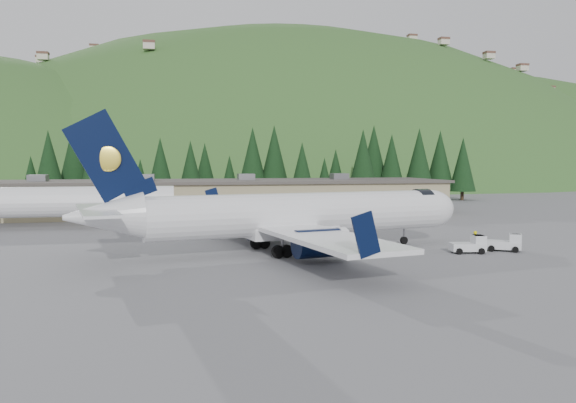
{
  "coord_description": "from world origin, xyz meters",
  "views": [
    {
      "loc": [
        -11.17,
        -47.97,
        7.85
      ],
      "look_at": [
        0.0,
        6.0,
        4.0
      ],
      "focal_mm": 35.0,
      "sensor_mm": 36.0,
      "label": 1
    }
  ],
  "objects_px": {
    "second_airliner": "(53,201)",
    "baggage_tug_a": "(471,245)",
    "terminal_building": "(213,197)",
    "ramp_worker": "(475,241)",
    "baggage_tug_b": "(507,243)",
    "airliner": "(291,216)"
  },
  "relations": [
    {
      "from": "second_airliner",
      "to": "baggage_tug_a",
      "type": "height_order",
      "value": "second_airliner"
    },
    {
      "from": "terminal_building",
      "to": "ramp_worker",
      "type": "relative_size",
      "value": 40.86
    },
    {
      "from": "second_airliner",
      "to": "baggage_tug_a",
      "type": "distance_m",
      "value": 46.95
    },
    {
      "from": "second_airliner",
      "to": "baggage_tug_b",
      "type": "xyz_separation_m",
      "value": [
        42.73,
        -25.65,
        -2.62
      ]
    },
    {
      "from": "baggage_tug_a",
      "to": "baggage_tug_b",
      "type": "bearing_deg",
      "value": 13.72
    },
    {
      "from": "baggage_tug_b",
      "to": "ramp_worker",
      "type": "height_order",
      "value": "ramp_worker"
    },
    {
      "from": "airliner",
      "to": "baggage_tug_b",
      "type": "xyz_separation_m",
      "value": [
        18.83,
        -3.44,
        -2.47
      ]
    },
    {
      "from": "airliner",
      "to": "terminal_building",
      "type": "bearing_deg",
      "value": 84.68
    },
    {
      "from": "second_airliner",
      "to": "baggage_tug_b",
      "type": "height_order",
      "value": "second_airliner"
    },
    {
      "from": "ramp_worker",
      "to": "second_airliner",
      "type": "bearing_deg",
      "value": -35.42
    },
    {
      "from": "baggage_tug_b",
      "to": "ramp_worker",
      "type": "xyz_separation_m",
      "value": [
        -2.53,
        1.01,
        0.16
      ]
    },
    {
      "from": "terminal_building",
      "to": "ramp_worker",
      "type": "bearing_deg",
      "value": -63.48
    },
    {
      "from": "terminal_building",
      "to": "baggage_tug_a",
      "type": "bearing_deg",
      "value": -65.47
    },
    {
      "from": "baggage_tug_a",
      "to": "ramp_worker",
      "type": "xyz_separation_m",
      "value": [
        1.15,
        1.3,
        0.18
      ]
    },
    {
      "from": "airliner",
      "to": "second_airliner",
      "type": "distance_m",
      "value": 32.62
    },
    {
      "from": "terminal_building",
      "to": "baggage_tug_b",
      "type": "bearing_deg",
      "value": -61.28
    },
    {
      "from": "second_airliner",
      "to": "terminal_building",
      "type": "relative_size",
      "value": 0.39
    },
    {
      "from": "baggage_tug_b",
      "to": "ramp_worker",
      "type": "relative_size",
      "value": 1.89
    },
    {
      "from": "second_airliner",
      "to": "ramp_worker",
      "type": "height_order",
      "value": "second_airliner"
    },
    {
      "from": "second_airliner",
      "to": "terminal_building",
      "type": "xyz_separation_m",
      "value": [
        19.91,
        16.0,
        -0.7
      ]
    },
    {
      "from": "baggage_tug_b",
      "to": "terminal_building",
      "type": "height_order",
      "value": "terminal_building"
    },
    {
      "from": "airliner",
      "to": "baggage_tug_a",
      "type": "distance_m",
      "value": 15.81
    }
  ]
}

